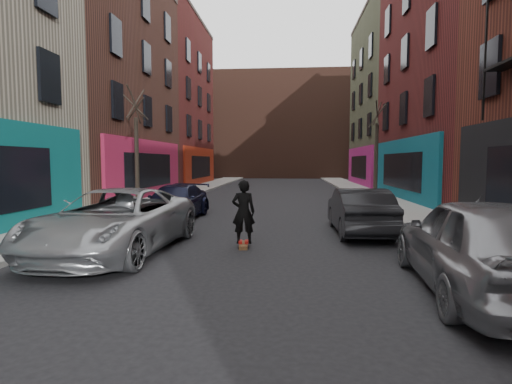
% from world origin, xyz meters
% --- Properties ---
extents(sidewalk_left, '(2.50, 84.00, 0.13)m').
position_xyz_m(sidewalk_left, '(-6.25, 30.00, 0.07)').
color(sidewalk_left, gray).
rests_on(sidewalk_left, ground).
extents(sidewalk_right, '(2.50, 84.00, 0.13)m').
position_xyz_m(sidewalk_right, '(6.25, 30.00, 0.07)').
color(sidewalk_right, gray).
rests_on(sidewalk_right, ground).
extents(building_far, '(40.00, 10.00, 14.00)m').
position_xyz_m(building_far, '(0.00, 56.00, 7.00)').
color(building_far, '#47281E').
rests_on(building_far, ground).
extents(tree_left_far, '(2.00, 2.00, 6.50)m').
position_xyz_m(tree_left_far, '(-6.20, 18.00, 3.38)').
color(tree_left_far, black).
rests_on(tree_left_far, sidewalk_left).
extents(tree_right_far, '(2.00, 2.00, 6.80)m').
position_xyz_m(tree_right_far, '(6.20, 24.00, 3.53)').
color(tree_right_far, black).
rests_on(tree_right_far, sidewalk_right).
extents(parked_left_far, '(2.88, 5.78, 1.57)m').
position_xyz_m(parked_left_far, '(-3.20, 8.93, 0.79)').
color(parked_left_far, '#94979C').
rests_on(parked_left_far, ground).
extents(parked_left_end, '(2.09, 4.63, 1.32)m').
position_xyz_m(parked_left_end, '(-3.38, 14.62, 0.66)').
color(parked_left_end, black).
rests_on(parked_left_end, ground).
extents(parked_right_far, '(2.39, 5.15, 1.71)m').
position_xyz_m(parked_right_far, '(4.27, 6.45, 0.85)').
color(parked_right_far, gray).
rests_on(parked_right_far, ground).
extents(parked_right_end, '(1.56, 4.33, 1.42)m').
position_xyz_m(parked_right_end, '(3.20, 12.06, 0.71)').
color(parked_right_end, black).
rests_on(parked_right_end, ground).
extents(skateboard, '(0.29, 0.82, 0.10)m').
position_xyz_m(skateboard, '(-0.15, 9.82, 0.05)').
color(skateboard, brown).
rests_on(skateboard, ground).
extents(skateboarder, '(0.64, 0.45, 1.66)m').
position_xyz_m(skateboarder, '(-0.15, 9.82, 0.93)').
color(skateboarder, black).
rests_on(skateboarder, skateboard).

